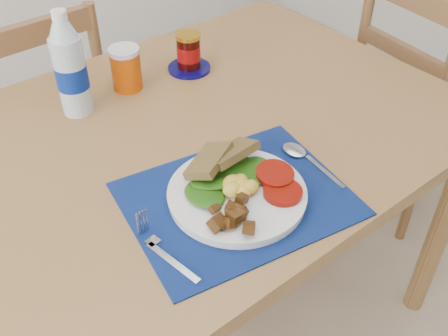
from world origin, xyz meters
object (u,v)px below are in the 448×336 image
Objects in this scene: chair_far at (42,108)px; breakfast_plate at (236,193)px; juice_glass at (126,70)px; water_bottle at (71,70)px; jam_on_saucer at (189,54)px; chair_end at (416,80)px.

chair_far reaches higher than breakfast_plate.
juice_glass is (0.12, -0.37, 0.26)m from chair_far.
water_bottle reaches higher than jam_on_saucer.
breakfast_plate is 1.06× the size of water_bottle.
water_bottle is at bearing 83.70° from chair_end.
chair_far is 9.24× the size of jam_on_saucer.
juice_glass is at bearing 64.84° from breakfast_plate.
chair_end is at bearing -16.13° from juice_glass.
jam_on_saucer is at bearing -7.27° from juice_glass.
jam_on_saucer is (0.23, 0.48, 0.02)m from breakfast_plate.
chair_far is 3.98× the size of breakfast_plate.
jam_on_saucer is (0.32, -0.01, -0.07)m from water_bottle.
jam_on_saucer is (0.29, -0.40, 0.25)m from chair_far.
chair_end is 10.49× the size of juice_glass.
chair_end is at bearing -5.41° from breakfast_plate.
water_bottle is 0.16m from juice_glass.
chair_end reaches higher than chair_far.
jam_on_saucer is at bearing 124.91° from chair_far.
chair_far is 0.97× the size of chair_end.
chair_end reaches higher than juice_glass.
chair_end is 9.48× the size of jam_on_saucer.
chair_far is 4.21× the size of water_bottle.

